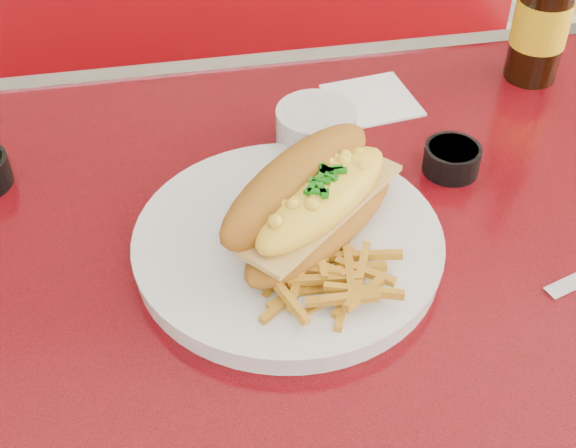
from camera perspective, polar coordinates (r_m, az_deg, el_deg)
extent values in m
cube|color=red|center=(0.81, 5.42, -3.79)|extent=(1.20, 0.80, 0.04)
cube|color=silver|center=(1.12, 0.10, 10.86)|extent=(1.22, 0.03, 0.04)
cube|color=maroon|center=(1.73, -2.28, 2.38)|extent=(1.20, 0.50, 0.45)
cylinder|color=silver|center=(0.79, 0.00, -1.60)|extent=(0.36, 0.36, 0.02)
cylinder|color=silver|center=(0.79, 0.00, -0.98)|extent=(0.37, 0.37, 0.00)
ellipsoid|color=#A7661B|center=(0.77, 2.43, 0.18)|extent=(0.21, 0.20, 0.04)
cube|color=tan|center=(0.76, 2.47, 1.17)|extent=(0.18, 0.17, 0.01)
ellipsoid|color=yellow|center=(0.76, 2.49, 1.85)|extent=(0.18, 0.17, 0.04)
ellipsoid|color=#A7661B|center=(0.77, 0.71, 2.91)|extent=(0.22, 0.20, 0.08)
cube|color=silver|center=(0.75, -0.43, -4.06)|extent=(0.01, 0.13, 0.00)
cube|color=silver|center=(0.80, -1.37, -0.05)|extent=(0.02, 0.03, 0.00)
cylinder|color=silver|center=(0.92, 1.99, 6.74)|extent=(0.12, 0.12, 0.05)
cylinder|color=black|center=(0.91, 2.02, 7.89)|extent=(0.10, 0.10, 0.01)
cylinder|color=black|center=(0.91, 11.57, 4.55)|extent=(0.08, 0.08, 0.03)
cylinder|color=#D87B4E|center=(0.90, 11.67, 5.19)|extent=(0.07, 0.07, 0.01)
cylinder|color=black|center=(1.07, 17.66, 13.92)|extent=(0.08, 0.08, 0.17)
cylinder|color=gold|center=(1.07, 17.57, 13.54)|extent=(0.08, 0.08, 0.06)
cube|color=white|center=(1.02, 5.97, 8.75)|extent=(0.12, 0.12, 0.00)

